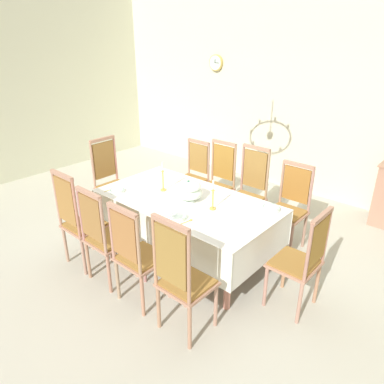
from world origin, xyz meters
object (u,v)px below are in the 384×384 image
at_px(chair_north_b, 218,181).
at_px(candlestick_west, 163,179).
at_px(chair_north_a, 193,175).
at_px(chair_south_b, 104,235).
at_px(chair_south_a, 79,219).
at_px(chair_north_d, 289,206).
at_px(chair_south_d, 182,277).
at_px(chair_head_east, 302,259).
at_px(bowl_far_left, 271,208).
at_px(chair_head_west, 111,179).
at_px(bowl_near_right, 117,191).
at_px(candlestick_east, 213,198).
at_px(spoon_primary, 189,221).
at_px(spoon_secondary, 113,188).
at_px(chair_north_c, 249,190).
at_px(chair_south_c, 136,253).
at_px(soup_tureen, 188,191).
at_px(mounted_clock, 216,63).
at_px(bowl_near_left, 178,217).
at_px(dining_table, 187,205).

xyz_separation_m(chair_north_b, candlestick_west, (-0.10, -0.98, 0.30)).
height_order(chair_north_a, chair_south_b, chair_south_b).
height_order(chair_south_a, chair_north_d, chair_south_a).
height_order(chair_south_d, chair_head_east, chair_south_d).
bearing_deg(chair_south_b, bowl_far_left, 49.36).
distance_m(chair_head_west, bowl_near_right, 0.82).
xyz_separation_m(candlestick_east, bowl_near_right, (-1.17, -0.41, -0.12)).
bearing_deg(chair_south_d, candlestick_west, 141.26).
height_order(candlestick_west, spoon_primary, candlestick_west).
xyz_separation_m(candlestick_east, spoon_secondary, (-1.28, -0.38, -0.13)).
height_order(chair_head_west, chair_head_east, chair_head_west).
bearing_deg(chair_south_b, spoon_primary, 41.59).
relative_size(chair_south_a, chair_south_b, 1.06).
height_order(chair_north_c, chair_south_d, chair_south_d).
bearing_deg(chair_south_c, bowl_far_left, 64.37).
bearing_deg(soup_tureen, chair_south_b, -108.19).
distance_m(chair_north_c, chair_north_d, 0.60).
xyz_separation_m(chair_north_b, bowl_far_left, (1.18, -0.58, 0.18)).
relative_size(chair_north_b, chair_north_d, 1.05).
xyz_separation_m(chair_north_a, chair_head_east, (2.22, -0.97, 0.01)).
xyz_separation_m(chair_head_east, bowl_far_left, (-0.57, 0.40, 0.19)).
relative_size(chair_north_a, candlestick_west, 2.89).
bearing_deg(chair_north_a, chair_north_d, -179.97).
relative_size(chair_south_c, mounted_clock, 3.89).
distance_m(chair_south_a, chair_north_d, 2.52).
bearing_deg(chair_south_a, chair_head_west, 126.12).
bearing_deg(chair_north_c, bowl_far_left, 138.75).
xyz_separation_m(chair_north_b, bowl_near_left, (0.54, -1.38, 0.17)).
relative_size(chair_south_a, chair_north_d, 1.09).
xyz_separation_m(chair_south_b, candlestick_east, (0.68, 0.97, 0.30)).
bearing_deg(spoon_primary, bowl_far_left, 67.24).
height_order(chair_south_c, chair_north_c, chair_north_c).
distance_m(dining_table, bowl_far_left, 0.98).
bearing_deg(bowl_far_left, candlestick_west, -162.63).
bearing_deg(chair_south_c, chair_south_b, -179.92).
bearing_deg(bowl_near_left, chair_head_west, 166.73).
bearing_deg(soup_tureen, spoon_secondary, -157.64).
bearing_deg(spoon_primary, candlestick_east, 99.02).
distance_m(dining_table, soup_tureen, 0.20).
bearing_deg(spoon_primary, chair_north_d, 81.96).
bearing_deg(bowl_far_left, chair_north_a, 160.86).
bearing_deg(chair_head_east, bowl_near_left, 108.55).
bearing_deg(chair_head_west, chair_north_a, 143.69).
relative_size(chair_south_b, mounted_clock, 3.93).
bearing_deg(chair_south_a, bowl_far_left, 39.94).
distance_m(chair_north_a, candlestick_east, 1.53).
bearing_deg(bowl_far_left, soup_tureen, -155.04).
relative_size(spoon_primary, mounted_clock, 0.62).
xyz_separation_m(chair_south_d, candlestick_west, (-1.22, 0.98, 0.29)).
bearing_deg(spoon_secondary, chair_south_b, -43.87).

